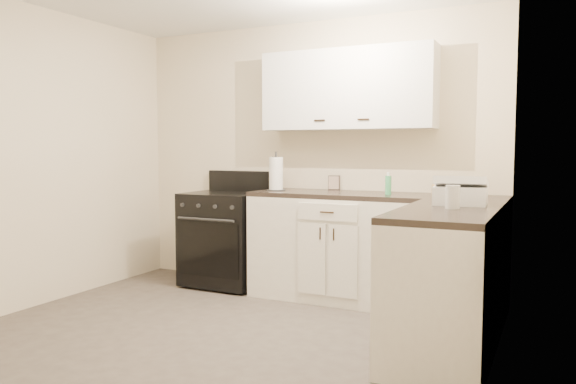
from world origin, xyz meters
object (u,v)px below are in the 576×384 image
at_px(paper_towel, 276,174).
at_px(wicker_basket, 451,191).
at_px(knife_block, 275,178).
at_px(countertop_grill, 461,195).
at_px(stove, 226,238).

xyz_separation_m(paper_towel, wicker_basket, (1.55, 0.03, -0.10)).
relative_size(knife_block, countertop_grill, 0.63).
bearing_deg(knife_block, stove, -177.65).
distance_m(stove, knife_block, 0.77).
relative_size(stove, knife_block, 4.08).
xyz_separation_m(paper_towel, countertop_grill, (1.71, -0.58, -0.09)).
distance_m(paper_towel, wicker_basket, 1.55).
distance_m(knife_block, paper_towel, 0.19).
height_order(stove, paper_towel, paper_towel).
height_order(stove, wicker_basket, wicker_basket).
bearing_deg(knife_block, wicker_basket, -17.74).
bearing_deg(stove, paper_towel, -2.54).
xyz_separation_m(stove, countertop_grill, (2.27, -0.60, 0.54)).
bearing_deg(wicker_basket, stove, -179.75).
distance_m(stove, paper_towel, 0.84).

